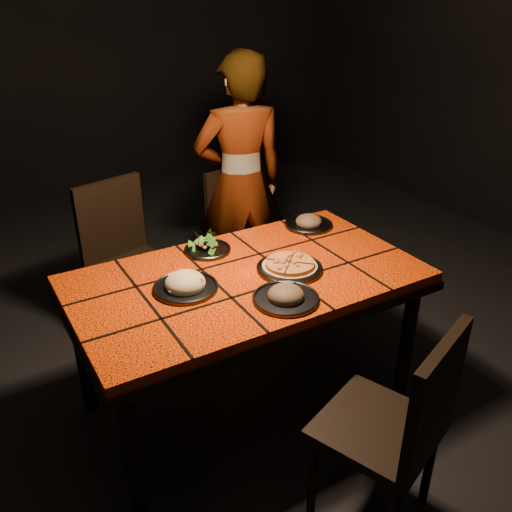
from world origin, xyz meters
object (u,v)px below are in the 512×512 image
plate_pizza (290,267)px  chair_far_right (239,225)px  dining_table (247,289)px  plate_pasta (185,284)px  chair_far_left (124,251)px  diner (241,183)px  chair_near (401,422)px

plate_pizza → chair_far_right: bearing=73.2°
dining_table → chair_far_right: (0.52, 1.02, -0.17)m
plate_pasta → plate_pizza: bearing=-9.7°
chair_far_left → plate_pasta: chair_far_left is taller
diner → plate_pasta: 1.24m
diner → chair_far_left: bearing=13.5°
chair_near → plate_pasta: bearing=-86.4°
chair_far_left → diner: 0.85m
diner → plate_pasta: diner is taller
chair_far_left → plate_pizza: (0.49, -1.01, 0.22)m
dining_table → plate_pasta: size_ratio=5.62×
plate_pizza → chair_far_left: bearing=115.9°
chair_near → diner: diner is taller
diner → plate_pasta: bearing=61.9°
chair_far_left → plate_pizza: size_ratio=2.58×
plate_pizza → plate_pasta: size_ratio=1.28×
chair_far_right → chair_near: bearing=-109.2°
chair_far_left → chair_far_right: size_ratio=1.09×
chair_far_right → dining_table: bearing=-124.8°
diner → plate_pizza: 1.08m
dining_table → chair_far_right: chair_far_right is taller
dining_table → plate_pasta: bearing=176.5°
chair_far_left → chair_near: bearing=-91.8°
chair_near → chair_far_right: chair_near is taller
chair_far_left → plate_pizza: 1.15m
diner → plate_pasta: (-0.81, -0.95, -0.04)m
dining_table → chair_far_left: size_ratio=1.70×
dining_table → plate_pasta: (-0.30, 0.02, 0.10)m
chair_far_left → chair_far_right: (0.82, 0.07, -0.05)m
chair_near → plate_pizza: chair_near is taller
plate_pasta → diner: bearing=49.5°
dining_table → diner: bearing=62.2°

